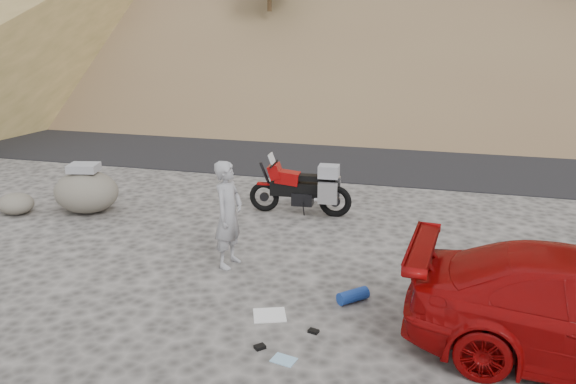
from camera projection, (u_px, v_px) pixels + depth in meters
name	position (u px, v px, depth m)	size (l,w,h in m)	color
ground	(261.00, 274.00, 9.02)	(140.00, 140.00, 0.00)	#3E3C39
road	(349.00, 152.00, 17.33)	(120.00, 7.00, 0.05)	black
motorcycle	(304.00, 189.00, 11.63)	(2.18, 0.68, 1.29)	black
man	(230.00, 265.00, 9.36)	(0.65, 0.43, 1.78)	#94949A
boulder	(86.00, 191.00, 11.79)	(1.37, 1.16, 1.06)	#56524A
small_rock	(16.00, 204.00, 11.74)	(0.93, 0.89, 0.44)	#56524A
gear_white_cloth	(270.00, 315.00, 7.75)	(0.44, 0.39, 0.01)	white
gear_blue_mat	(353.00, 296.00, 8.11)	(0.19, 0.19, 0.47)	navy
gear_bottle	(480.00, 347.00, 6.81)	(0.08, 0.08, 0.22)	navy
gear_funnel	(483.00, 363.00, 6.55)	(0.13, 0.13, 0.17)	#A8110B
gear_glove_a	(313.00, 331.00, 7.33)	(0.13, 0.09, 0.04)	black
gear_glove_b	(260.00, 347.00, 6.97)	(0.13, 0.10, 0.04)	black
gear_blue_cloth	(284.00, 360.00, 6.74)	(0.28, 0.21, 0.01)	#8DBBDA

